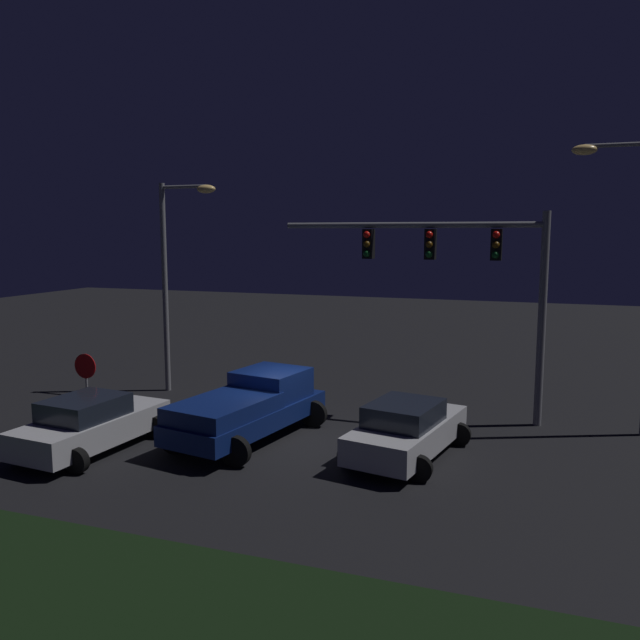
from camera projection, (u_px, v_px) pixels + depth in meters
name	position (u px, v px, depth m)	size (l,w,h in m)	color
ground_plane	(293.00, 435.00, 18.57)	(80.00, 80.00, 0.00)	black
grass_median	(58.00, 620.00, 9.63)	(21.78, 5.27, 0.10)	black
pickup_truck	(251.00, 404.00, 18.25)	(3.53, 5.67, 1.80)	navy
car_sedan	(407.00, 430.00, 16.69)	(3.01, 4.66, 1.51)	#B7B7BC
car_sedan_far	(91.00, 424.00, 17.19)	(2.75, 4.55, 1.51)	#B7B7BC
traffic_signal_gantry	(461.00, 264.00, 19.68)	(8.32, 0.56, 6.50)	slate
street_lamp_left	(175.00, 262.00, 23.10)	(2.26, 0.44, 7.63)	slate
street_lamp_right	(637.00, 253.00, 18.04)	(2.45, 0.44, 8.45)	slate
stop_sign	(86.00, 375.00, 19.33)	(0.76, 0.08, 2.23)	slate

